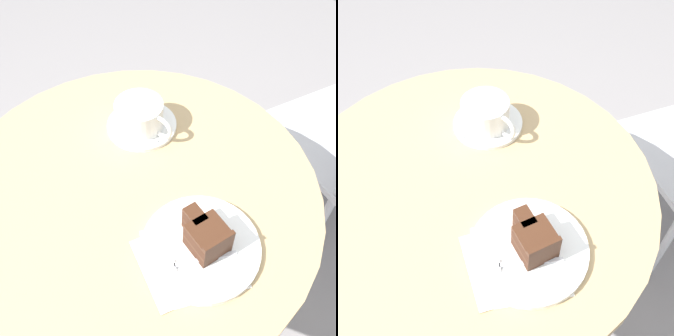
{
  "view_description": "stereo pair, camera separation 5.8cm",
  "coord_description": "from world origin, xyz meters",
  "views": [
    {
      "loc": [
        0.35,
        -0.34,
        1.37
      ],
      "look_at": [
        0.04,
        0.06,
        0.74
      ],
      "focal_mm": 45.0,
      "sensor_mm": 36.0,
      "label": 1
    },
    {
      "loc": [
        0.39,
        -0.3,
        1.37
      ],
      "look_at": [
        0.04,
        0.06,
        0.74
      ],
      "focal_mm": 45.0,
      "sensor_mm": 36.0,
      "label": 2
    }
  ],
  "objects": [
    {
      "name": "cafe_table",
      "position": [
        0.0,
        0.0,
        0.59
      ],
      "size": [
        0.74,
        0.74,
        0.7
      ],
      "color": "tan",
      "rests_on": "ground"
    },
    {
      "name": "napkin",
      "position": [
        0.17,
        -0.06,
        0.71
      ],
      "size": [
        0.22,
        0.22,
        0.0
      ],
      "rotation": [
        0.0,
        0.0,
        4.08
      ],
      "color": "silver",
      "rests_on": "cafe_table"
    },
    {
      "name": "fork",
      "position": [
        0.18,
        -0.07,
        0.72
      ],
      "size": [
        0.1,
        0.12,
        0.0
      ],
      "rotation": [
        0.0,
        0.0,
        4.02
      ],
      "color": "silver",
      "rests_on": "cake_plate"
    },
    {
      "name": "ground_plane",
      "position": [
        0.0,
        0.0,
        -0.01
      ],
      "size": [
        4.4,
        4.4,
        0.01
      ],
      "primitive_type": "cube",
      "color": "gray",
      "rests_on": "ground"
    },
    {
      "name": "teaspoon",
      "position": [
        -0.09,
        0.09,
        0.71
      ],
      "size": [
        0.09,
        0.06,
        0.0
      ],
      "rotation": [
        0.0,
        0.0,
        3.72
      ],
      "color": "silver",
      "rests_on": "saucer"
    },
    {
      "name": "cake_plate",
      "position": [
        0.18,
        -0.03,
        0.71
      ],
      "size": [
        0.21,
        0.21,
        0.01
      ],
      "color": "white",
      "rests_on": "cafe_table"
    },
    {
      "name": "saucer",
      "position": [
        -0.1,
        0.14,
        0.71
      ],
      "size": [
        0.15,
        0.15,
        0.01
      ],
      "color": "white",
      "rests_on": "cafe_table"
    },
    {
      "name": "cake_slice",
      "position": [
        0.18,
        -0.02,
        0.74
      ],
      "size": [
        0.1,
        0.08,
        0.06
      ],
      "rotation": [
        0.0,
        0.0,
        2.81
      ],
      "color": "#422619",
      "rests_on": "cake_plate"
    },
    {
      "name": "coffee_cup",
      "position": [
        -0.09,
        0.13,
        0.75
      ],
      "size": [
        0.14,
        0.1,
        0.06
      ],
      "color": "white",
      "rests_on": "saucer"
    }
  ]
}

